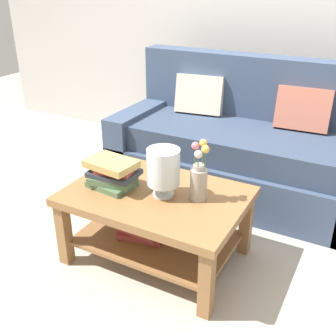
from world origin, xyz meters
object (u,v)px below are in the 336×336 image
couch (242,149)px  flower_pitcher (199,178)px  book_stack_main (113,173)px  glass_hurricane_vase (163,168)px  coffee_table (156,212)px

couch → flower_pitcher: (0.09, -1.08, 0.24)m
couch → book_stack_main: 1.28m
glass_hurricane_vase → flower_pitcher: size_ratio=0.80×
coffee_table → glass_hurricane_vase: 0.31m
couch → coffee_table: 1.14m
couch → glass_hurricane_vase: (-0.10, -1.13, 0.28)m
book_stack_main → flower_pitcher: size_ratio=0.87×
book_stack_main → flower_pitcher: 0.53m
book_stack_main → glass_hurricane_vase: 0.34m
coffee_table → glass_hurricane_vase: (0.06, -0.00, 0.31)m
book_stack_main → glass_hurricane_vase: size_ratio=1.08×
book_stack_main → glass_hurricane_vase: bearing=9.2°
book_stack_main → flower_pitcher: bearing=11.7°
glass_hurricane_vase → flower_pitcher: flower_pitcher is taller
coffee_table → flower_pitcher: 0.37m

